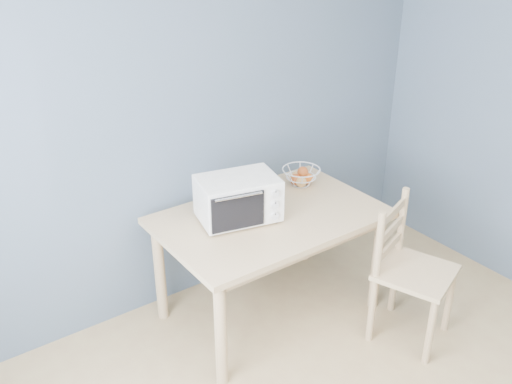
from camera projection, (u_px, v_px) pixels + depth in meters
room at (497, 295)px, 1.94m from camera, size 4.01×4.51×2.61m
dining_table at (270, 229)px, 3.64m from camera, size 1.40×0.90×0.75m
toaster_oven at (235, 199)px, 3.46m from camera, size 0.54×0.43×0.28m
fruit_basket at (301, 177)px, 3.95m from camera, size 0.31×0.31×0.14m
dining_chair at (409, 273)px, 3.52m from camera, size 0.56×0.56×0.93m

